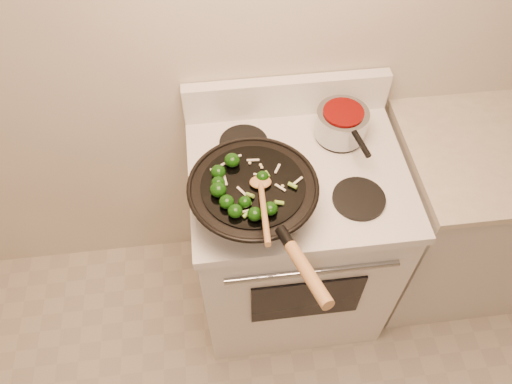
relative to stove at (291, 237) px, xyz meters
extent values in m
plane|color=beige|center=(0.26, 0.33, 0.83)|extent=(3.50, 0.00, 3.50)
cube|color=white|center=(0.00, 0.00, -0.03)|extent=(0.76, 0.64, 0.88)
cube|color=white|center=(0.00, 0.00, 0.43)|extent=(0.78, 0.66, 0.04)
cube|color=white|center=(0.00, 0.30, 0.53)|extent=(0.78, 0.05, 0.16)
cylinder|color=#999CA1|center=(0.00, -0.33, 0.31)|extent=(0.60, 0.02, 0.02)
cube|color=black|center=(0.00, -0.33, 0.08)|extent=(0.42, 0.01, 0.28)
cylinder|color=black|center=(-0.18, -0.15, 0.46)|extent=(0.18, 0.18, 0.01)
cylinder|color=black|center=(0.18, -0.15, 0.46)|extent=(0.18, 0.18, 0.01)
cylinder|color=black|center=(-0.18, 0.15, 0.46)|extent=(0.18, 0.18, 0.01)
cylinder|color=black|center=(0.18, 0.15, 0.46)|extent=(0.18, 0.18, 0.01)
cube|color=silver|center=(0.82, 0.03, -0.03)|extent=(0.78, 0.60, 0.88)
torus|color=black|center=(-0.18, -0.15, 0.58)|extent=(0.42, 0.42, 0.02)
cylinder|color=black|center=(-0.18, -0.15, 0.58)|extent=(0.33, 0.33, 0.01)
cylinder|color=black|center=(-0.12, -0.38, 0.63)|extent=(0.05, 0.08, 0.04)
cylinder|color=#AD7844|center=(-0.08, -0.51, 0.65)|extent=(0.10, 0.22, 0.08)
ellipsoid|color=#0D3308|center=(-0.14, -0.26, 0.61)|extent=(0.05, 0.05, 0.04)
cylinder|color=#3F772A|center=(-0.13, -0.26, 0.59)|extent=(0.02, 0.02, 0.02)
ellipsoid|color=#0D3308|center=(-0.29, -0.17, 0.61)|extent=(0.05, 0.05, 0.04)
ellipsoid|color=#0D3308|center=(-0.28, -0.10, 0.61)|extent=(0.05, 0.05, 0.04)
ellipsoid|color=#0D3308|center=(-0.27, -0.22, 0.61)|extent=(0.05, 0.05, 0.04)
cylinder|color=#3F772A|center=(-0.25, -0.22, 0.59)|extent=(0.02, 0.01, 0.02)
ellipsoid|color=#0D3308|center=(-0.15, -0.14, 0.60)|extent=(0.04, 0.04, 0.03)
ellipsoid|color=#0D3308|center=(-0.29, -0.14, 0.61)|extent=(0.04, 0.04, 0.04)
ellipsoid|color=#0D3308|center=(-0.21, -0.23, 0.60)|extent=(0.04, 0.04, 0.03)
cylinder|color=#3F772A|center=(-0.20, -0.23, 0.59)|extent=(0.02, 0.02, 0.02)
ellipsoid|color=#0D3308|center=(-0.24, -0.06, 0.61)|extent=(0.05, 0.05, 0.04)
ellipsoid|color=#0D3308|center=(-0.25, -0.26, 0.61)|extent=(0.05, 0.05, 0.04)
ellipsoid|color=#0D3308|center=(-0.19, -0.28, 0.61)|extent=(0.05, 0.05, 0.04)
cylinder|color=#3F772A|center=(-0.17, -0.28, 0.59)|extent=(0.02, 0.01, 0.02)
cube|color=silver|center=(-0.10, -0.10, 0.59)|extent=(0.03, 0.04, 0.00)
cube|color=silver|center=(-0.10, -0.18, 0.59)|extent=(0.03, 0.03, 0.00)
cube|color=silver|center=(-0.20, -0.26, 0.59)|extent=(0.04, 0.03, 0.00)
cube|color=silver|center=(-0.29, -0.08, 0.59)|extent=(0.05, 0.01, 0.00)
cube|color=silver|center=(-0.22, -0.18, 0.59)|extent=(0.03, 0.04, 0.00)
cube|color=silver|center=(-0.26, -0.13, 0.59)|extent=(0.01, 0.04, 0.00)
cube|color=silver|center=(-0.04, -0.16, 0.59)|extent=(0.04, 0.03, 0.00)
cube|color=silver|center=(-0.26, -0.05, 0.59)|extent=(0.04, 0.03, 0.00)
cube|color=silver|center=(-0.23, -0.04, 0.59)|extent=(0.06, 0.02, 0.00)
cube|color=silver|center=(-0.29, -0.16, 0.59)|extent=(0.02, 0.05, 0.00)
cube|color=silver|center=(-0.15, -0.12, 0.59)|extent=(0.05, 0.02, 0.00)
cube|color=silver|center=(-0.17, -0.05, 0.59)|extent=(0.04, 0.01, 0.00)
cube|color=silver|center=(-0.20, -0.25, 0.59)|extent=(0.05, 0.01, 0.00)
cylinder|color=#74AA37|center=(-0.11, -0.24, 0.60)|extent=(0.03, 0.03, 0.01)
cylinder|color=#74AA37|center=(-0.19, -0.20, 0.60)|extent=(0.02, 0.03, 0.01)
cylinder|color=#74AA37|center=(-0.21, -0.27, 0.60)|extent=(0.02, 0.03, 0.02)
cylinder|color=#74AA37|center=(-0.13, -0.12, 0.60)|extent=(0.03, 0.03, 0.02)
cylinder|color=#74AA37|center=(-0.06, -0.18, 0.60)|extent=(0.02, 0.02, 0.01)
sphere|color=beige|center=(-0.15, -0.08, 0.59)|extent=(0.01, 0.01, 0.01)
sphere|color=beige|center=(-0.14, -0.09, 0.59)|extent=(0.01, 0.01, 0.01)
sphere|color=beige|center=(-0.18, -0.07, 0.59)|extent=(0.01, 0.01, 0.01)
sphere|color=beige|center=(-0.09, -0.17, 0.59)|extent=(0.01, 0.01, 0.01)
ellipsoid|color=#AD7844|center=(-0.16, -0.15, 0.60)|extent=(0.07, 0.06, 0.02)
cylinder|color=#AD7844|center=(-0.16, -0.30, 0.64)|extent=(0.03, 0.28, 0.11)
cylinder|color=#999CA1|center=(0.18, 0.15, 0.52)|extent=(0.19, 0.19, 0.11)
cylinder|color=#620604|center=(0.18, 0.15, 0.57)|extent=(0.15, 0.15, 0.01)
cylinder|color=black|center=(0.21, 0.00, 0.56)|extent=(0.04, 0.12, 0.02)
camera|label=1|loc=(-0.29, -1.10, 1.82)|focal=35.00mm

